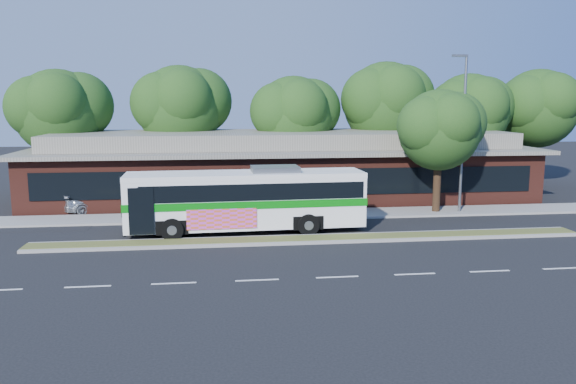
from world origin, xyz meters
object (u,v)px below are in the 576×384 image
(transit_bus, at_px, (247,196))
(sedan, at_px, (101,201))
(sidewalk_tree, at_px, (444,128))
(lamp_post, at_px, (463,129))

(transit_bus, bearing_deg, sedan, 140.58)
(transit_bus, distance_m, sidewalk_tree, 12.48)
(lamp_post, xyz_separation_m, sidewalk_tree, (-0.97, 0.31, 0.05))
(lamp_post, relative_size, sidewalk_tree, 1.26)
(sidewalk_tree, bearing_deg, lamp_post, -17.76)
(lamp_post, bearing_deg, sidewalk_tree, 162.24)
(lamp_post, distance_m, sedan, 21.58)
(sedan, bearing_deg, sidewalk_tree, -121.61)
(transit_bus, xyz_separation_m, sedan, (-8.40, 6.41, -1.22))
(transit_bus, relative_size, sedan, 2.78)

